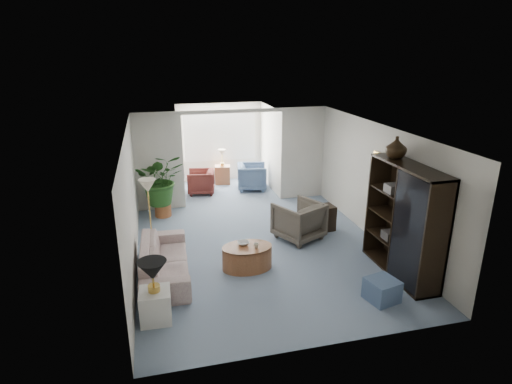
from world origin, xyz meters
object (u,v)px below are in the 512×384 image
object	(u,v)px
end_table	(156,306)
coffee_table	(247,257)
wingback_chair	(299,220)
sunroom_chair_maroon	(201,182)
entertainment_cabinet	(404,221)
sunroom_chair_blue	(252,177)
coffee_bowl	(243,243)
ottoman	(382,290)
side_table_dark	(323,218)
cabinet_urn	(396,147)
framed_picture	(382,165)
plant_pot	(163,210)
table_lamp	(152,270)
sofa	(165,260)
sunroom_table	(223,175)
floor_lamp	(147,186)
coffee_cup	(256,246)

from	to	relation	value
end_table	coffee_table	bearing A→B (deg)	36.01
wingback_chair	sunroom_chair_maroon	xyz separation A→B (m)	(-1.68, 3.56, -0.08)
end_table	entertainment_cabinet	size ratio (longest dim) A/B	0.25
coffee_table	sunroom_chair_blue	xyz separation A→B (m)	(1.20, 4.59, 0.15)
coffee_bowl	ottoman	xyz separation A→B (m)	(1.96, -1.69, -0.29)
side_table_dark	cabinet_urn	xyz separation A→B (m)	(0.61, -1.67, 1.98)
framed_picture	end_table	xyz separation A→B (m)	(-4.64, -1.71, -1.45)
plant_pot	sunroom_chair_blue	size ratio (longest dim) A/B	0.48
table_lamp	wingback_chair	xyz separation A→B (m)	(3.10, 2.28, -0.44)
ottoman	sunroom_chair_blue	xyz separation A→B (m)	(-0.71, 6.18, 0.19)
end_table	wingback_chair	distance (m)	3.85
wingback_chair	sofa	bearing A→B (deg)	-8.47
ottoman	sunroom_table	size ratio (longest dim) A/B	0.83
floor_lamp	sofa	bearing A→B (deg)	-82.15
floor_lamp	side_table_dark	distance (m)	3.95
end_table	cabinet_urn	xyz separation A→B (m)	(4.41, 0.91, 2.01)
plant_pot	sunroom_chair_blue	xyz separation A→B (m)	(2.64, 1.52, 0.22)
ottoman	sunroom_chair_maroon	size ratio (longest dim) A/B	0.62
ottoman	sunroom_table	world-z (taller)	sunroom_table
plant_pot	sunroom_table	bearing A→B (deg)	50.26
wingback_chair	sunroom_table	distance (m)	4.41
wingback_chair	sunroom_chair_blue	xyz separation A→B (m)	(-0.18, 3.56, -0.04)
sofa	sunroom_chair_blue	bearing A→B (deg)	-29.11
sofa	floor_lamp	xyz separation A→B (m)	(-0.22, 1.57, 0.94)
coffee_cup	plant_pot	bearing A→B (deg)	116.50
framed_picture	coffee_cup	world-z (taller)	framed_picture
entertainment_cabinet	sunroom_table	distance (m)	6.62
side_table_dark	sunroom_chair_blue	size ratio (longest dim) A/B	0.69
end_table	coffee_cup	bearing A→B (deg)	31.58
floor_lamp	entertainment_cabinet	distance (m)	5.09
entertainment_cabinet	cabinet_urn	xyz separation A→B (m)	(0.00, 0.50, 1.23)
coffee_bowl	cabinet_urn	world-z (taller)	cabinet_urn
entertainment_cabinet	sunroom_chair_maroon	bearing A→B (deg)	118.85
coffee_cup	end_table	bearing A→B (deg)	-148.42
entertainment_cabinet	sunroom_table	size ratio (longest dim) A/B	3.69
coffee_bowl	sunroom_table	xyz separation A→B (m)	(0.50, 5.24, -0.20)
table_lamp	coffee_table	distance (m)	2.21
cabinet_urn	ottoman	distance (m)	2.55
sofa	sunroom_chair_blue	distance (m)	5.25
cabinet_urn	sunroom_chair_blue	xyz separation A→B (m)	(-1.49, 4.93, -1.88)
sofa	coffee_bowl	world-z (taller)	sofa
framed_picture	sunroom_chair_blue	xyz separation A→B (m)	(-1.72, 4.12, -1.32)
end_table	coffee_table	distance (m)	2.12
sofa	sunroom_chair_maroon	xyz separation A→B (m)	(1.22, 4.49, 0.03)
cabinet_urn	sunroom_chair_blue	distance (m)	5.48
floor_lamp	wingback_chair	distance (m)	3.29
cabinet_urn	framed_picture	bearing A→B (deg)	74.06
wingback_chair	sunroom_chair_blue	world-z (taller)	wingback_chair
framed_picture	coffee_cup	distance (m)	3.08
coffee_cup	ottoman	size ratio (longest dim) A/B	0.21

